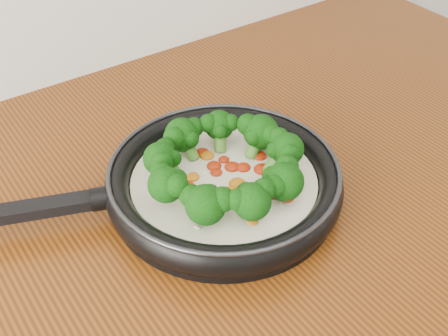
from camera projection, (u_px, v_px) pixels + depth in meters
skillet at (222, 180)px, 0.74m from camera, size 0.50×0.39×0.09m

